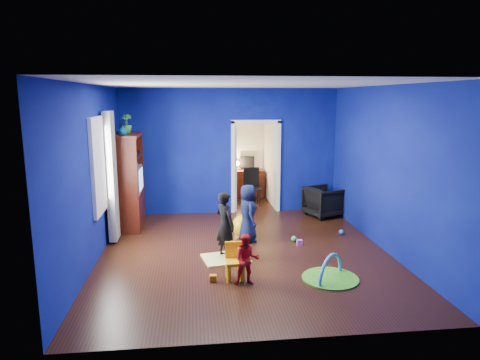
{
  "coord_description": "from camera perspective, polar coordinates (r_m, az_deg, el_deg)",
  "views": [
    {
      "loc": [
        -0.88,
        -7.06,
        2.69
      ],
      "look_at": [
        -0.04,
        0.4,
        1.23
      ],
      "focal_mm": 32.0,
      "sensor_mm": 36.0,
      "label": 1
    }
  ],
  "objects": [
    {
      "name": "desk_lamp",
      "position": [
        11.58,
        -0.42,
        2.23
      ],
      "size": [
        0.14,
        0.14,
        0.14
      ],
      "primitive_type": "sphere",
      "color": "#FFD88C",
      "rests_on": "study_desk"
    },
    {
      "name": "window_left",
      "position": [
        7.67,
        -18.45,
        1.85
      ],
      "size": [
        0.03,
        0.95,
        1.55
      ],
      "primitive_type": "cube",
      "color": "white",
      "rests_on": "wall_left"
    },
    {
      "name": "wall_left",
      "position": [
        7.35,
        -19.07,
        0.65
      ],
      "size": [
        0.02,
        5.5,
        2.9
      ],
      "primitive_type": "cube",
      "color": "navy",
      "rests_on": "floor"
    },
    {
      "name": "study_desk",
      "position": [
        11.65,
        0.98,
        -0.49
      ],
      "size": [
        0.88,
        0.44,
        0.75
      ],
      "primitive_type": "cube",
      "color": "#3D140A",
      "rests_on": "floor"
    },
    {
      "name": "folding_chair",
      "position": [
        10.71,
        1.64,
        -1.06
      ],
      "size": [
        0.4,
        0.4,
        0.92
      ],
      "primitive_type": "cube",
      "color": "black",
      "rests_on": "floor"
    },
    {
      "name": "child_black",
      "position": [
        7.25,
        -2.0,
        -5.98
      ],
      "size": [
        0.46,
        0.5,
        1.15
      ],
      "primitive_type": "imported",
      "rotation": [
        0.0,
        0.0,
        2.15
      ],
      "color": "black",
      "rests_on": "floor"
    },
    {
      "name": "child_navy",
      "position": [
        8.06,
        1.03,
        -4.45
      ],
      "size": [
        0.42,
        0.58,
        1.1
      ],
      "primitive_type": "imported",
      "rotation": [
        0.0,
        0.0,
        1.72
      ],
      "color": "#0E1434",
      "rests_on": "floor"
    },
    {
      "name": "desk_monitor",
      "position": [
        11.67,
        0.91,
        2.4
      ],
      "size": [
        0.4,
        0.05,
        0.32
      ],
      "primitive_type": "cube",
      "color": "black",
      "rests_on": "study_desk"
    },
    {
      "name": "doorway",
      "position": [
        10.06,
        2.1,
        1.58
      ],
      "size": [
        1.16,
        0.1,
        2.1
      ],
      "primitive_type": "cube",
      "color": "white",
      "rests_on": "floor"
    },
    {
      "name": "potted_plant",
      "position": [
        9.22,
        -14.92,
        7.28
      ],
      "size": [
        0.23,
        0.23,
        0.39
      ],
      "primitive_type": "imported",
      "rotation": [
        0.0,
        0.0,
        0.05
      ],
      "color": "#308434",
      "rests_on": "tv_armoire"
    },
    {
      "name": "toy_0",
      "position": [
        8.8,
        13.37,
        -6.76
      ],
      "size": [
        0.11,
        0.11,
        0.11
      ],
      "primitive_type": "sphere",
      "color": "blue",
      "rests_on": "floor"
    },
    {
      "name": "crt_tv",
      "position": [
        9.13,
        -14.51,
        0.08
      ],
      "size": [
        0.46,
        0.7,
        0.54
      ],
      "primitive_type": "cube",
      "color": "silver",
      "rests_on": "tv_armoire"
    },
    {
      "name": "curtain",
      "position": [
        8.23,
        -16.77,
        0.42
      ],
      "size": [
        0.14,
        0.42,
        2.4
      ],
      "primitive_type": "cube",
      "color": "slate",
      "rests_on": "floor"
    },
    {
      "name": "ceiling",
      "position": [
        7.12,
        0.68,
        12.66
      ],
      "size": [
        5.0,
        5.5,
        0.01
      ],
      "primitive_type": "cube",
      "color": "white",
      "rests_on": "wall_back"
    },
    {
      "name": "tv_armoire",
      "position": [
        9.14,
        -14.75,
        -0.17
      ],
      "size": [
        0.58,
        1.14,
        1.96
      ],
      "primitive_type": "cube",
      "color": "#381109",
      "rests_on": "floor"
    },
    {
      "name": "alcove",
      "position": [
        10.89,
        1.43,
        3.37
      ],
      "size": [
        1.0,
        1.75,
        2.5
      ],
      "primitive_type": null,
      "color": "silver",
      "rests_on": "floor"
    },
    {
      "name": "wall_right",
      "position": [
        7.93,
        18.89,
        1.38
      ],
      "size": [
        0.02,
        5.5,
        2.9
      ],
      "primitive_type": "cube",
      "color": "navy",
      "rests_on": "floor"
    },
    {
      "name": "kid_chair",
      "position": [
        6.51,
        -0.66,
        -11.05
      ],
      "size": [
        0.28,
        0.28,
        0.5
      ],
      "primitive_type": "cube",
      "rotation": [
        0.0,
        0.0,
        0.01
      ],
      "color": "yellow",
      "rests_on": "floor"
    },
    {
      "name": "hopper_ball",
      "position": [
        8.38,
        0.46,
        -6.14
      ],
      "size": [
        0.45,
        0.45,
        0.45
      ],
      "primitive_type": "sphere",
      "color": "yellow",
      "rests_on": "floor"
    },
    {
      "name": "floor",
      "position": [
        7.61,
        0.63,
        -9.73
      ],
      "size": [
        5.0,
        5.5,
        0.01
      ],
      "primitive_type": "cube",
      "color": "black",
      "rests_on": "ground"
    },
    {
      "name": "play_mat",
      "position": [
        6.74,
        11.94,
        -12.69
      ],
      "size": [
        0.85,
        0.85,
        0.02
      ],
      "primitive_type": "cylinder",
      "color": "#499922",
      "rests_on": "floor"
    },
    {
      "name": "toy_arch",
      "position": [
        6.74,
        11.94,
        -12.62
      ],
      "size": [
        0.56,
        0.59,
        0.76
      ],
      "primitive_type": "torus",
      "rotation": [
        1.57,
        0.0,
        0.82
      ],
      "color": "#3F8CD8",
      "rests_on": "floor"
    },
    {
      "name": "book_shelf",
      "position": [
        11.55,
        0.94,
        7.64
      ],
      "size": [
        0.88,
        0.24,
        0.04
      ],
      "primitive_type": "cube",
      "color": "white",
      "rests_on": "study_desk"
    },
    {
      "name": "armchair",
      "position": [
        9.99,
        11.11,
        -2.83
      ],
      "size": [
        0.97,
        0.95,
        0.68
      ],
      "primitive_type": "imported",
      "rotation": [
        0.0,
        0.0,
        1.94
      ],
      "color": "black",
      "rests_on": "floor"
    },
    {
      "name": "toy_1",
      "position": [
        6.52,
        -3.62,
        -12.93
      ],
      "size": [
        0.1,
        0.08,
        0.1
      ],
      "primitive_type": "cube",
      "color": "orange",
      "rests_on": "floor"
    },
    {
      "name": "wall_back",
      "position": [
        9.93,
        -1.31,
        3.8
      ],
      "size": [
        5.0,
        0.02,
        2.9
      ],
      "primitive_type": "cube",
      "color": "navy",
      "rests_on": "floor"
    },
    {
      "name": "toy_2",
      "position": [
        8.25,
        7.21,
        -7.76
      ],
      "size": [
        0.11,
        0.11,
        0.11
      ],
      "primitive_type": "sphere",
      "color": "green",
      "rests_on": "floor"
    },
    {
      "name": "yellow_blanket",
      "position": [
        7.34,
        -1.91,
        -10.4
      ],
      "size": [
        0.85,
        0.73,
        0.03
      ],
      "primitive_type": "cube",
      "rotation": [
        0.0,
        0.0,
        0.19
      ],
      "color": "#F2E07A",
      "rests_on": "floor"
    },
    {
      "name": "toddler_red",
      "position": [
        6.29,
        0.91,
        -10.57
      ],
      "size": [
        0.39,
        0.31,
        0.76
      ],
      "primitive_type": "imported",
      "rotation": [
        0.0,
        0.0,
        -0.07
      ],
      "color": "red",
      "rests_on": "floor"
    },
    {
      "name": "toy_3",
      "position": [
        8.06,
        7.95,
        -8.26
      ],
      "size": [
        0.1,
        0.08,
        0.1
      ],
      "primitive_type": "cube",
      "color": "#C64AC7",
      "rests_on": "floor"
    },
    {
      "name": "wall_front",
      "position": [
        4.58,
        4.92,
        -4.81
      ],
      "size": [
        5.0,
        0.02,
        2.9
      ],
      "primitive_type": "cube",
      "color": "navy",
      "rests_on": "floor"
    },
    {
      "name": "vase",
      "position": [
        8.71,
        -15.37,
        6.41
      ],
      "size": [
        0.21,
        0.21,
        0.19
      ],
      "primitive_type": "imported",
      "rotation": [
        0.0,
        0.0,
        0.15
      ],
      "color": "#0D5A68",
      "rests_on": "tv_armoire"
    }
  ]
}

